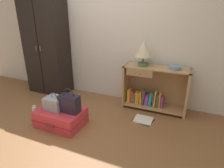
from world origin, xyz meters
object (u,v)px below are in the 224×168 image
open_book_on_floor (143,120)px  suitcase_large (61,117)px  wardrobe (47,46)px  table_lamp (144,49)px  train_case (55,103)px  handbag (69,103)px  bottle (35,112)px  bowl (175,68)px  bookshelf (153,89)px

open_book_on_floor → suitcase_large: bearing=-152.0°
wardrobe → table_lamp: (2.00, 0.03, 0.09)m
train_case → open_book_on_floor: train_case is taller
handbag → bottle: size_ratio=1.67×
bowl → train_case: size_ratio=0.69×
bottle → table_lamp: bearing=35.5°
wardrobe → handbag: bearing=-39.9°
wardrobe → table_lamp: size_ratio=4.42×
table_lamp → bookshelf: bearing=6.5°
bowl → train_case: bearing=-146.8°
open_book_on_floor → handbag: bearing=-149.0°
bottle → wardrobe: bearing=116.7°
wardrobe → train_case: (0.94, -1.01, -0.62)m
bottle → open_book_on_floor: bottle is taller
wardrobe → bottle: (0.52, -1.03, -0.86)m
table_lamp → handbag: (-0.80, -1.03, -0.67)m
bookshelf → open_book_on_floor: (-0.03, -0.47, -0.35)m
wardrobe → handbag: size_ratio=5.27×
bookshelf → wardrobe: bearing=-178.6°
bookshelf → bottle: (-1.68, -1.08, -0.26)m
wardrobe → bowl: (2.52, 0.02, -0.16)m
handbag → open_book_on_floor: size_ratio=1.05×
table_lamp → bottle: size_ratio=1.99×
open_book_on_floor → table_lamp: bearing=110.8°
suitcase_large → bottle: bearing=-179.4°
bookshelf → table_lamp: 0.71m
train_case → open_book_on_floor: bearing=25.8°
bookshelf → open_book_on_floor: bookshelf is taller
train_case → bottle: 0.49m
bookshelf → open_book_on_floor: size_ratio=3.14×
bowl → handbag: bearing=-142.3°
bottle → train_case: bearing=1.7°
bowl → handbag: bowl is taller
handbag → table_lamp: bearing=52.2°
bookshelf → bowl: bowl is taller
table_lamp → open_book_on_floor: table_lamp is taller
wardrobe → suitcase_large: size_ratio=2.78×
open_book_on_floor → train_case: bearing=-154.2°
bookshelf → handbag: size_ratio=2.99×
bookshelf → bottle: 2.01m
open_book_on_floor → bottle: bearing=-159.8°
suitcase_large → train_case: (-0.09, 0.01, 0.22)m
open_book_on_floor → bookshelf: bearing=86.7°
handbag → bottle: 0.74m
bookshelf → open_book_on_floor: bearing=-93.3°
table_lamp → suitcase_large: (-0.96, -1.05, -0.92)m
bookshelf → bottle: size_ratio=5.00×
bowl → bookshelf: bearing=175.0°
suitcase_large → bottle: (-0.52, -0.01, -0.02)m
suitcase_large → train_case: bearing=175.3°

